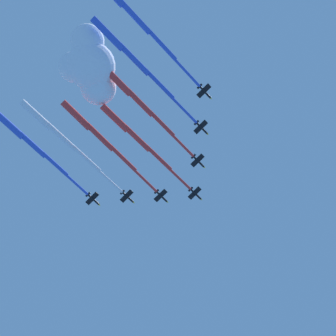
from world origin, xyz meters
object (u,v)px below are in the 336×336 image
(jet_starboard_inner, at_px, (139,102))
(jet_starboard_outer, at_px, (133,15))
(jet_lead, at_px, (136,138))
(jet_port_outer, at_px, (32,144))
(jet_port_mid, at_px, (60,136))
(jet_starboard_mid, at_px, (133,58))
(jet_port_inner, at_px, (99,136))

(jet_starboard_inner, xyz_separation_m, jet_starboard_outer, (42.66, 2.54, -1.15))
(jet_lead, distance_m, jet_port_outer, 55.64)
(jet_port_mid, xyz_separation_m, jet_starboard_mid, (36.20, 43.59, -0.51))
(jet_starboard_inner, distance_m, jet_port_outer, 61.68)
(jet_port_outer, bearing_deg, jet_starboard_mid, 56.71)
(jet_starboard_inner, bearing_deg, jet_port_inner, -123.67)
(jet_starboard_outer, bearing_deg, jet_starboard_inner, -176.59)
(jet_starboard_outer, bearing_deg, jet_port_outer, -133.54)
(jet_lead, bearing_deg, jet_starboard_outer, 5.98)
(jet_port_inner, relative_size, jet_port_mid, 0.98)
(jet_port_outer, bearing_deg, jet_starboard_outer, 46.46)
(jet_lead, relative_size, jet_starboard_mid, 0.91)
(jet_lead, xyz_separation_m, jet_starboard_outer, (61.41, 6.44, -0.83))
(jet_port_inner, bearing_deg, jet_port_mid, -84.83)
(jet_port_inner, xyz_separation_m, jet_starboard_outer, (58.20, 25.87, 0.83))
(jet_starboard_inner, xyz_separation_m, jet_port_mid, (-13.67, -43.98, -0.90))
(jet_port_outer, bearing_deg, jet_lead, 92.58)
(jet_port_inner, bearing_deg, jet_lead, 99.39)
(jet_port_inner, distance_m, jet_port_mid, 20.76)
(jet_port_inner, height_order, jet_starboard_inner, jet_starboard_inner)
(jet_lead, distance_m, jet_starboard_inner, 19.16)
(jet_port_outer, distance_m, jet_starboard_outer, 85.52)
(jet_port_inner, distance_m, jet_starboard_outer, 63.70)
(jet_starboard_mid, bearing_deg, jet_starboard_outer, 8.26)
(jet_starboard_inner, relative_size, jet_starboard_outer, 0.88)
(jet_port_mid, bearing_deg, jet_starboard_outer, 39.55)
(jet_port_inner, distance_m, jet_starboard_inner, 28.10)
(jet_starboard_outer, bearing_deg, jet_port_inner, -156.04)
(jet_starboard_inner, bearing_deg, jet_port_mid, -107.27)
(jet_starboard_mid, height_order, jet_port_outer, jet_starboard_mid)
(jet_port_mid, distance_m, jet_starboard_mid, 56.67)
(jet_port_mid, height_order, jet_starboard_outer, jet_port_mid)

